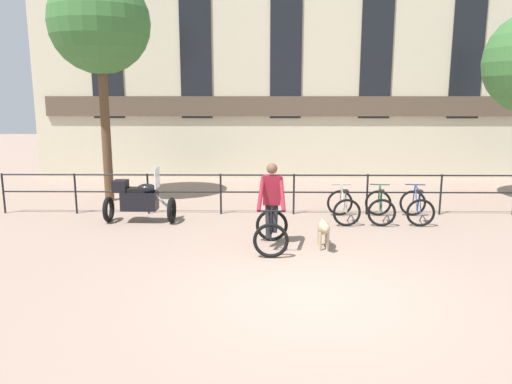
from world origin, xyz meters
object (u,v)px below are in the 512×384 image
Objects in this scene: dog at (324,229)px; parked_motorcycle at (139,200)px; parked_bicycle_mid_right at (417,207)px; cyclist_with_bike at (272,210)px; parked_bicycle_mid_left at (380,207)px; parked_bicycle_near_lamp at (343,206)px.

dog is 4.67m from parked_motorcycle.
parked_bicycle_mid_right is (2.53, 2.26, -0.06)m from dog.
parked_motorcycle is at bearing 8.58° from parked_bicycle_mid_right.
cyclist_with_bike is at bearing 174.27° from dog.
parked_bicycle_mid_right is at bearing -86.17° from parked_motorcycle.
parked_bicycle_mid_left is 0.89m from parked_bicycle_mid_right.
parked_bicycle_near_lamp is 1.78m from parked_bicycle_mid_right.
cyclist_with_bike reaches higher than parked_motorcycle.
dog is 0.73× the size of parked_bicycle_mid_left.
parked_bicycle_mid_right reaches higher than dog.
parked_bicycle_near_lamp is at bearing 73.52° from dog.
dog is 2.38m from parked_bicycle_near_lamp.
parked_motorcycle is at bearing 2.22° from parked_bicycle_near_lamp.
parked_bicycle_near_lamp reaches higher than dog.
parked_bicycle_near_lamp is at bearing 51.90° from cyclist_with_bike.
cyclist_with_bike is 1.44× the size of parked_bicycle_mid_right.
parked_bicycle_near_lamp and parked_bicycle_mid_right have the same top height.
parked_bicycle_near_lamp is 0.94× the size of parked_bicycle_mid_right.
parked_bicycle_mid_left is (0.89, 0.00, 0.00)m from parked_bicycle_near_lamp.
parked_bicycle_near_lamp and parked_bicycle_mid_left have the same top height.
parked_bicycle_mid_right is at bearing 32.74° from cyclist_with_bike.
cyclist_with_bike reaches higher than parked_bicycle_near_lamp.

